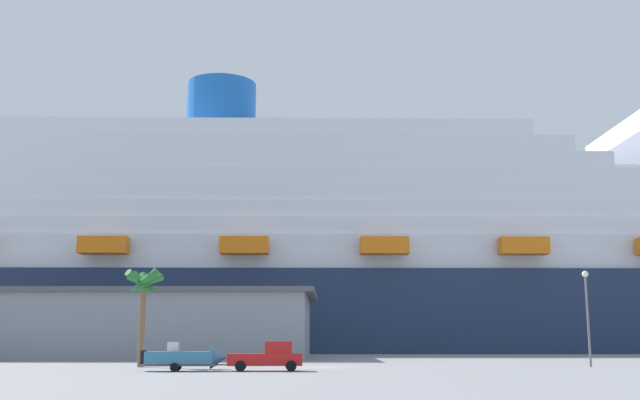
{
  "coord_description": "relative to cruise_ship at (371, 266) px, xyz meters",
  "views": [
    {
      "loc": [
        3.61,
        -67.11,
        2.34
      ],
      "look_at": [
        -2.62,
        41.64,
        22.32
      ],
      "focal_mm": 42.8,
      "sensor_mm": 36.0,
      "label": 1
    }
  ],
  "objects": [
    {
      "name": "street_lamp",
      "position": [
        18.28,
        -76.55,
        -10.78
      ],
      "size": [
        0.56,
        0.56,
        8.35
      ],
      "color": "slate",
      "rests_on": "ground_plane"
    },
    {
      "name": "terminal_building",
      "position": [
        -35.28,
        -49.46,
        -12.02
      ],
      "size": [
        56.58,
        25.78,
        8.28
      ],
      "color": "gray",
      "rests_on": "ground_plane"
    },
    {
      "name": "palm_tree",
      "position": [
        -20.68,
        -79.57,
        -9.49
      ],
      "size": [
        3.59,
        3.57,
        8.52
      ],
      "color": "brown",
      "rests_on": "ground_plane"
    },
    {
      "name": "ground_plane",
      "position": [
        -5.01,
        -48.48,
        -16.19
      ],
      "size": [
        600.0,
        600.0,
        0.0
      ],
      "primitive_type": "plane",
      "color": "gray"
    },
    {
      "name": "pickup_truck",
      "position": [
        -8.68,
        -87.11,
        -15.14
      ],
      "size": [
        5.8,
        2.82,
        2.2
      ],
      "color": "red",
      "rests_on": "ground_plane"
    },
    {
      "name": "small_boat_on_trailer",
      "position": [
        -14.63,
        -87.85,
        -15.22
      ],
      "size": [
        7.03,
        2.53,
        2.15
      ],
      "color": "#595960",
      "rests_on": "ground_plane"
    },
    {
      "name": "cruise_ship",
      "position": [
        0.0,
        0.0,
        0.0
      ],
      "size": [
        241.77,
        53.14,
        62.24
      ],
      "color": "#1E2D4C",
      "rests_on": "ground_plane"
    }
  ]
}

